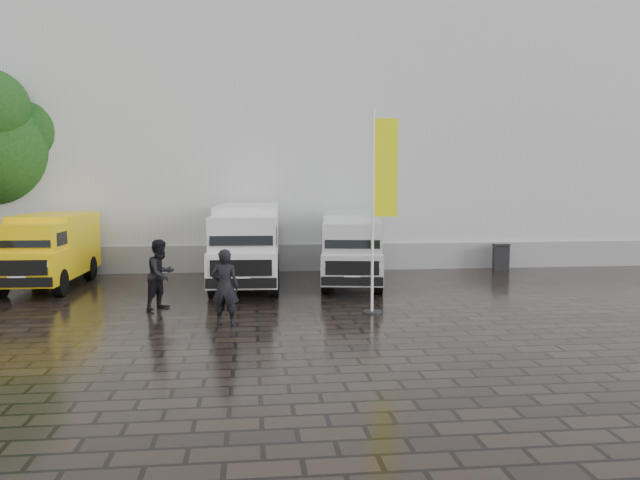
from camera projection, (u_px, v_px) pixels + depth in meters
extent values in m
plane|color=black|center=(332.00, 316.00, 15.65)|extent=(120.00, 120.00, 0.00)
cube|color=silver|center=(330.00, 128.00, 31.14)|extent=(44.00, 16.00, 12.00)
cube|color=gray|center=(357.00, 257.00, 23.69)|extent=(44.00, 0.15, 1.00)
cylinder|color=black|center=(372.00, 312.00, 16.05)|extent=(0.50, 0.50, 0.04)
cylinder|color=white|center=(373.00, 213.00, 15.81)|extent=(0.07, 0.07, 5.15)
cube|color=#EBF10C|center=(386.00, 168.00, 15.74)|extent=(0.60, 0.03, 2.47)
cube|color=black|center=(501.00, 257.00, 23.73)|extent=(0.72, 0.72, 0.99)
imported|color=black|center=(225.00, 287.00, 14.55)|extent=(0.73, 0.55, 1.81)
imported|color=black|center=(161.00, 274.00, 16.40)|extent=(1.09, 1.14, 1.85)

